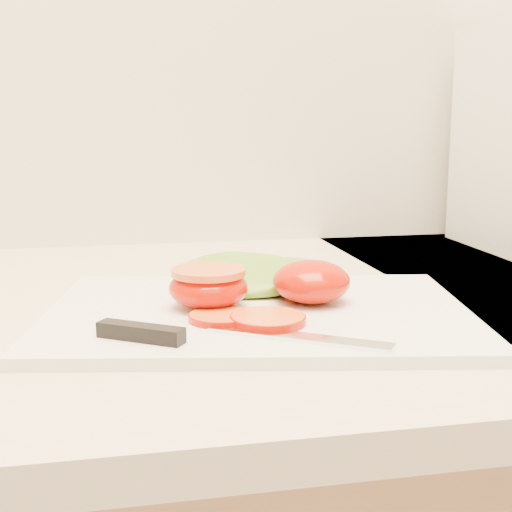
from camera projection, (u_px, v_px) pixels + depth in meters
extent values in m
cube|color=beige|center=(250.00, 310.00, 0.72)|extent=(3.92, 0.65, 0.03)
cube|color=white|center=(258.00, 313.00, 0.63)|extent=(0.41, 0.33, 0.01)
ellipsoid|color=#C31300|center=(311.00, 282.00, 0.65)|extent=(0.07, 0.07, 0.04)
ellipsoid|color=#C31300|center=(209.00, 288.00, 0.63)|extent=(0.07, 0.07, 0.04)
cylinder|color=red|center=(208.00, 272.00, 0.63)|extent=(0.07, 0.07, 0.01)
cylinder|color=orange|center=(268.00, 319.00, 0.58)|extent=(0.06, 0.06, 0.01)
cylinder|color=orange|center=(221.00, 317.00, 0.59)|extent=(0.05, 0.05, 0.01)
ellipsoid|color=#6CA72C|center=(241.00, 275.00, 0.70)|extent=(0.17, 0.16, 0.03)
ellipsoid|color=#6CA72C|center=(287.00, 275.00, 0.71)|extent=(0.12, 0.10, 0.02)
cube|color=silver|center=(299.00, 337.00, 0.54)|extent=(0.13, 0.10, 0.00)
cube|color=black|center=(141.00, 332.00, 0.54)|extent=(0.07, 0.05, 0.01)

